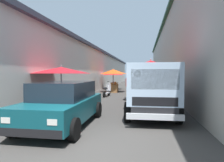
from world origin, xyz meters
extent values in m
plane|color=#3D3A38|center=(13.50, 0.00, 0.00)|extent=(90.00, 90.00, 0.00)
cube|color=silver|center=(15.75, 6.83, 2.06)|extent=(49.50, 7.00, 4.11)
cube|color=#383D4C|center=(15.75, 6.83, 4.23)|extent=(49.80, 7.50, 0.24)
cube|color=#A39E93|center=(15.75, -6.83, 3.36)|extent=(49.50, 7.00, 6.71)
cube|color=#284C38|center=(15.75, -6.83, 6.83)|extent=(49.80, 7.50, 0.24)
cylinder|color=#9E9EA3|center=(13.17, 1.48, 1.08)|extent=(0.06, 0.06, 2.16)
cone|color=#D84C14|center=(13.17, 1.48, 1.94)|extent=(2.48, 2.48, 0.44)
sphere|color=#9E9EA3|center=(13.17, 1.48, 2.20)|extent=(0.07, 0.07, 0.07)
cube|color=olive|center=(13.12, 1.35, 0.37)|extent=(0.99, 0.58, 0.75)
sphere|color=orange|center=(13.38, 1.37, 0.79)|extent=(0.09, 0.09, 0.09)
sphere|color=orange|center=(12.83, 1.54, 0.79)|extent=(0.09, 0.09, 0.09)
sphere|color=orange|center=(13.23, 1.55, 0.79)|extent=(0.09, 0.09, 0.09)
sphere|color=orange|center=(12.92, 1.22, 0.79)|extent=(0.09, 0.09, 0.09)
cylinder|color=#9E9EA3|center=(4.50, -1.69, 1.16)|extent=(0.06, 0.06, 2.32)
cone|color=red|center=(4.50, -1.69, 2.14)|extent=(2.17, 2.17, 0.37)
sphere|color=#9E9EA3|center=(4.50, -1.69, 2.36)|extent=(0.07, 0.07, 0.07)
cube|color=brown|center=(4.39, -1.61, 0.41)|extent=(0.77, 0.68, 0.82)
sphere|color=orange|center=(4.64, -1.78, 0.86)|extent=(0.09, 0.09, 0.09)
sphere|color=orange|center=(4.60, -1.54, 0.86)|extent=(0.09, 0.09, 0.09)
sphere|color=orange|center=(4.45, -1.68, 0.86)|extent=(0.09, 0.09, 0.09)
sphere|color=orange|center=(4.41, -1.73, 0.86)|extent=(0.09, 0.09, 0.09)
sphere|color=orange|center=(4.50, -1.64, 0.92)|extent=(0.09, 0.09, 0.09)
cylinder|color=#9E9EA3|center=(4.16, 2.41, 1.02)|extent=(0.06, 0.06, 2.05)
cone|color=red|center=(4.16, 2.41, 1.89)|extent=(2.77, 2.77, 0.31)
sphere|color=#9E9EA3|center=(4.16, 2.41, 2.09)|extent=(0.07, 0.07, 0.07)
cube|color=brown|center=(4.09, 2.39, 0.37)|extent=(0.78, 0.64, 0.75)
sphere|color=orange|center=(3.90, 2.32, 0.79)|extent=(0.09, 0.09, 0.09)
sphere|color=orange|center=(4.02, 2.33, 0.79)|extent=(0.09, 0.09, 0.09)
sphere|color=orange|center=(4.07, 2.45, 0.79)|extent=(0.09, 0.09, 0.09)
sphere|color=orange|center=(4.01, 2.19, 0.85)|extent=(0.09, 0.09, 0.09)
cylinder|color=#9E9EA3|center=(16.27, 2.05, 1.02)|extent=(0.06, 0.06, 2.05)
cone|color=red|center=(16.27, 2.05, 1.83)|extent=(2.37, 2.37, 0.43)
sphere|color=#9E9EA3|center=(16.27, 2.05, 2.09)|extent=(0.07, 0.07, 0.07)
cube|color=#9E7547|center=(16.26, 1.92, 0.38)|extent=(0.91, 0.73, 0.76)
sphere|color=orange|center=(16.31, 1.94, 0.80)|extent=(0.09, 0.09, 0.09)
sphere|color=orange|center=(16.47, 1.83, 0.80)|extent=(0.09, 0.09, 0.09)
sphere|color=orange|center=(16.20, 1.98, 0.80)|extent=(0.09, 0.09, 0.09)
sphere|color=orange|center=(16.55, 1.77, 0.80)|extent=(0.09, 0.09, 0.09)
sphere|color=orange|center=(15.97, 1.75, 0.80)|extent=(0.09, 0.09, 0.09)
cylinder|color=#9E9EA3|center=(7.88, -1.32, 1.05)|extent=(0.06, 0.06, 2.11)
cone|color=#D84C14|center=(7.88, -1.32, 1.91)|extent=(2.31, 2.31, 0.40)
sphere|color=#9E9EA3|center=(7.88, -1.32, 2.15)|extent=(0.07, 0.07, 0.07)
cube|color=brown|center=(7.76, -1.52, 0.35)|extent=(0.83, 0.57, 0.70)
sphere|color=orange|center=(7.81, -1.56, 0.75)|extent=(0.09, 0.09, 0.09)
sphere|color=orange|center=(7.95, -1.68, 0.75)|extent=(0.09, 0.09, 0.09)
sphere|color=orange|center=(7.66, -1.53, 0.75)|extent=(0.09, 0.09, 0.09)
sphere|color=orange|center=(7.49, -1.56, 0.80)|extent=(0.09, 0.09, 0.09)
sphere|color=orange|center=(7.51, -1.51, 0.75)|extent=(0.09, 0.09, 0.09)
sphere|color=orange|center=(7.93, -1.70, 0.75)|extent=(0.09, 0.09, 0.09)
cube|color=#0F4C56|center=(1.82, 1.24, 0.57)|extent=(3.93, 1.80, 0.64)
cube|color=#19232D|center=(1.97, 1.24, 1.17)|extent=(2.37, 1.56, 0.56)
cube|color=black|center=(-0.09, 1.20, 0.35)|extent=(0.13, 1.65, 0.20)
cube|color=silver|center=(-0.09, 0.61, 0.63)|extent=(0.06, 0.24, 0.14)
cube|color=silver|center=(-0.12, 1.78, 0.63)|extent=(0.06, 0.24, 0.14)
cylinder|color=black|center=(0.51, 0.35, 0.30)|extent=(0.60, 0.21, 0.60)
cylinder|color=black|center=(0.48, 2.07, 0.30)|extent=(0.60, 0.21, 0.60)
cylinder|color=black|center=(3.17, 0.40, 0.30)|extent=(0.60, 0.21, 0.60)
cylinder|color=black|center=(3.13, 2.12, 0.30)|extent=(0.60, 0.21, 0.60)
cube|color=black|center=(4.30, -1.65, 0.50)|extent=(4.85, 1.66, 0.36)
cube|color=#ADC6E0|center=(2.67, -1.71, 1.38)|extent=(1.60, 1.81, 1.40)
cube|color=#19232D|center=(1.94, -1.74, 1.55)|extent=(0.12, 1.47, 0.63)
cube|color=#19232D|center=(2.67, -1.71, 1.55)|extent=(1.11, 1.81, 0.45)
cube|color=black|center=(1.93, -1.74, 0.86)|extent=(0.12, 1.40, 0.28)
cube|color=silver|center=(1.85, -1.74, 0.40)|extent=(0.19, 1.75, 0.18)
cube|color=gray|center=(5.15, -2.44, 0.93)|extent=(3.16, 0.19, 0.50)
cube|color=gray|center=(5.09, -0.79, 0.93)|extent=(3.16, 0.19, 0.50)
cube|color=gray|center=(6.67, -1.55, 0.93)|extent=(0.12, 1.65, 0.50)
cylinder|color=black|center=(2.71, -2.59, 0.36)|extent=(0.73, 0.25, 0.72)
cylinder|color=black|center=(2.64, -0.84, 0.36)|extent=(0.73, 0.25, 0.72)
cylinder|color=black|center=(5.78, -2.46, 0.36)|extent=(0.73, 0.25, 0.72)
cylinder|color=black|center=(5.71, -0.72, 0.36)|extent=(0.73, 0.25, 0.72)
cylinder|color=#665B4C|center=(17.68, -1.21, 0.38)|extent=(0.14, 0.14, 0.76)
cylinder|color=#665B4C|center=(17.69, -1.36, 0.38)|extent=(0.14, 0.14, 0.76)
cube|color=#B73333|center=(17.69, -1.28, 1.04)|extent=(0.22, 0.45, 0.57)
sphere|color=tan|center=(17.69, -1.28, 1.43)|extent=(0.21, 0.21, 0.21)
cylinder|color=#B73333|center=(17.67, -1.01, 1.07)|extent=(0.08, 0.08, 0.51)
cylinder|color=#B73333|center=(17.70, -1.55, 1.07)|extent=(0.08, 0.08, 0.51)
cylinder|color=#232328|center=(8.87, -0.33, 0.42)|extent=(0.14, 0.14, 0.83)
cylinder|color=#232328|center=(8.78, -0.47, 0.42)|extent=(0.14, 0.14, 0.83)
cube|color=#B73333|center=(8.82, -0.40, 1.14)|extent=(0.43, 0.52, 0.62)
sphere|color=tan|center=(8.82, -0.40, 1.57)|extent=(0.23, 0.23, 0.23)
cylinder|color=#B73333|center=(8.98, -0.15, 1.17)|extent=(0.08, 0.08, 0.56)
cylinder|color=#B73333|center=(8.67, -0.65, 1.17)|extent=(0.08, 0.08, 0.56)
cylinder|color=black|center=(10.48, 1.37, 0.22)|extent=(0.45, 0.13, 0.44)
cylinder|color=black|center=(9.24, 1.48, 0.22)|extent=(0.45, 0.15, 0.44)
cube|color=silver|center=(9.81, 1.43, 0.27)|extent=(0.92, 0.36, 0.08)
ellipsoid|color=black|center=(9.51, 1.46, 0.64)|extent=(0.58, 0.31, 0.20)
cube|color=silver|center=(10.43, 1.37, 0.67)|extent=(0.17, 0.33, 0.56)
cylinder|color=silver|center=(10.36, 1.38, 0.77)|extent=(0.28, 0.08, 0.68)
cylinder|color=black|center=(10.28, 1.39, 1.12)|extent=(0.55, 0.08, 0.04)
camera|label=1|loc=(-3.96, -1.44, 1.72)|focal=29.82mm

